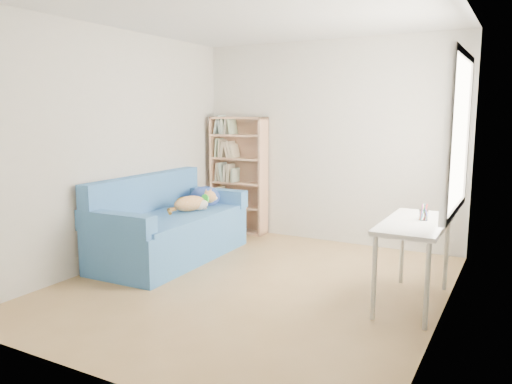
# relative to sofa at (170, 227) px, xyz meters

# --- Properties ---
(ground) EXTENTS (4.00, 4.00, 0.00)m
(ground) POSITION_rel_sofa_xyz_m (1.31, -0.37, -0.36)
(ground) COLOR olive
(ground) RESTS_ON ground
(room_shell) EXTENTS (3.54, 4.04, 2.62)m
(room_shell) POSITION_rel_sofa_xyz_m (1.41, -0.34, 1.27)
(room_shell) COLOR silver
(room_shell) RESTS_ON ground
(sofa) EXTENTS (0.98, 1.97, 0.96)m
(sofa) POSITION_rel_sofa_xyz_m (0.00, 0.00, 0.00)
(sofa) COLOR #27558C
(sofa) RESTS_ON ground
(bookshelf) EXTENTS (0.81, 0.25, 1.63)m
(bookshelf) POSITION_rel_sofa_xyz_m (0.06, 1.49, 0.39)
(bookshelf) COLOR tan
(bookshelf) RESTS_ON ground
(desk) EXTENTS (0.52, 1.12, 0.75)m
(desk) POSITION_rel_sofa_xyz_m (2.79, -0.11, 0.30)
(desk) COLOR white
(desk) RESTS_ON ground
(pen_cup) EXTENTS (0.08, 0.08, 0.15)m
(pen_cup) POSITION_rel_sofa_xyz_m (2.84, -0.03, 0.44)
(pen_cup) COLOR white
(pen_cup) RESTS_ON desk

